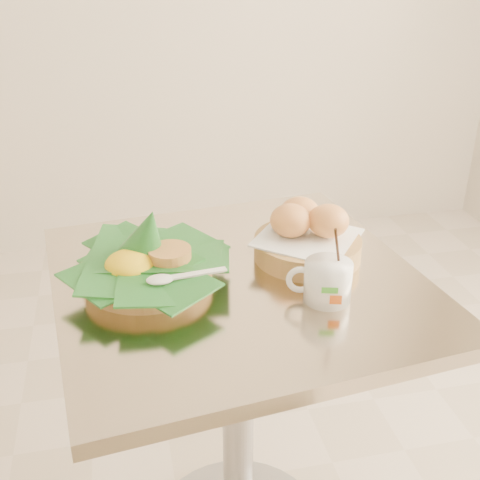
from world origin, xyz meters
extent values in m
cylinder|color=gray|center=(0.14, 0.05, 0.37)|extent=(0.07, 0.07, 0.69)
cube|color=beige|center=(0.14, 0.05, 0.73)|extent=(0.78, 0.78, 0.03)
cylinder|color=tan|center=(-0.04, 0.08, 0.77)|extent=(0.25, 0.25, 0.04)
cone|color=#18571D|center=(-0.03, 0.09, 0.84)|extent=(0.15, 0.15, 0.13)
ellipsoid|color=yellow|center=(-0.07, 0.06, 0.80)|extent=(0.09, 0.09, 0.05)
cylinder|color=#CC9347|center=(0.01, 0.07, 0.81)|extent=(0.08, 0.08, 0.02)
cylinder|color=tan|center=(0.29, 0.10, 0.77)|extent=(0.22, 0.22, 0.04)
cube|color=white|center=(0.29, 0.10, 0.80)|extent=(0.26, 0.26, 0.01)
ellipsoid|color=#CF6C2F|center=(0.26, 0.12, 0.83)|extent=(0.08, 0.08, 0.07)
ellipsoid|color=#CF6C2F|center=(0.33, 0.10, 0.83)|extent=(0.08, 0.08, 0.07)
ellipsoid|color=#CF6C2F|center=(0.29, 0.15, 0.83)|extent=(0.08, 0.08, 0.07)
cylinder|color=white|center=(0.28, -0.06, 0.79)|extent=(0.09, 0.09, 0.08)
torus|color=white|center=(0.23, -0.05, 0.79)|extent=(0.06, 0.03, 0.05)
cylinder|color=#3D1E11|center=(0.28, -0.06, 0.82)|extent=(0.08, 0.08, 0.01)
cylinder|color=black|center=(0.29, -0.06, 0.84)|extent=(0.03, 0.04, 0.11)
cube|color=green|center=(0.27, -0.11, 0.80)|extent=(0.03, 0.01, 0.01)
cube|color=orange|center=(0.28, -0.11, 0.78)|extent=(0.02, 0.01, 0.02)
camera|label=1|loc=(-0.08, -0.95, 1.34)|focal=45.00mm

